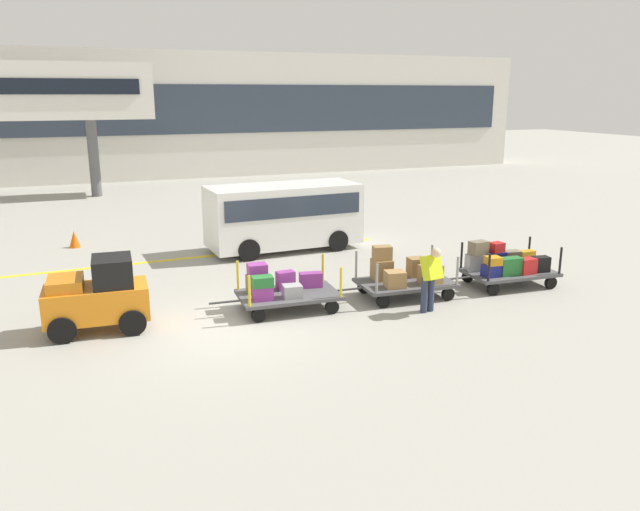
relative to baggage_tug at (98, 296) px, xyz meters
The scene contains 10 objects.
ground_plane 2.75m from the baggage_tug, 20.40° to the right, with size 120.00×120.00×0.00m, color #9E9B91.
apron_lead_line 5.56m from the baggage_tug, 74.99° to the left, with size 15.27×0.20×0.01m, color yellow.
terminal_building 25.35m from the baggage_tug, 84.36° to the left, with size 52.16×2.51×7.30m.
baggage_tug is the anchor object (origin of this frame).
baggage_cart_lead 4.02m from the baggage_tug, ahead, with size 3.03×1.52×1.10m.
baggage_cart_middle 7.12m from the baggage_tug, ahead, with size 3.03×1.52×1.26m.
baggage_cart_tail 10.06m from the baggage_tug, ahead, with size 3.03×1.52×1.18m.
baggage_handler 7.29m from the baggage_tug, 12.61° to the right, with size 0.47×0.49×1.56m.
shuttle_van 7.96m from the baggage_tug, 42.30° to the left, with size 4.89×2.17×2.10m.
safety_cone_near 8.17m from the baggage_tug, 93.01° to the left, with size 0.36×0.36×0.55m, color #EA590F.
Camera 1 is at (-2.69, -12.46, 4.90)m, focal length 35.13 mm.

